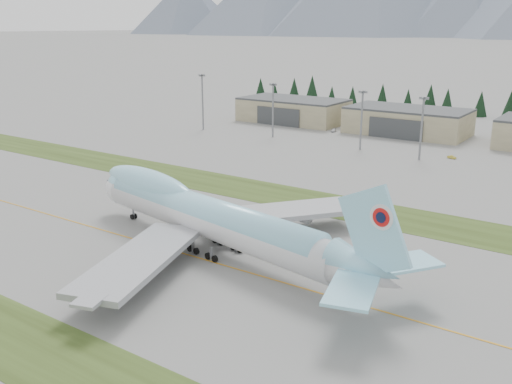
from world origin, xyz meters
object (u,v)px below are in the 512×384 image
Objects in this scene: hangar_center at (407,121)px; service_vehicle_b at (452,159)px; boeing_747_freighter at (208,216)px; service_vehicle_a at (334,132)px; hangar_left at (293,110)px.

hangar_center reaches higher than service_vehicle_b.
boeing_747_freighter is at bearing -85.12° from hangar_center.
service_vehicle_a is at bearing 116.89° from boeing_747_freighter.
service_vehicle_b is (16.51, 110.00, -7.11)m from boeing_747_freighter.
boeing_747_freighter is at bearing -65.12° from hangar_left.
service_vehicle_b is (83.92, -35.36, -5.39)m from hangar_left.
hangar_center is at bearing 0.00° from hangar_left.
hangar_left is 1.00× the size of hangar_center.
hangar_left is at bearing 180.00° from hangar_center.
hangar_center is 45.99m from service_vehicle_b.
service_vehicle_b is at bearing -34.72° from service_vehicle_a.
hangar_center is 30.58m from service_vehicle_a.
boeing_747_freighter is 111.46m from service_vehicle_b.
boeing_747_freighter reaches higher than hangar_left.
service_vehicle_b is at bearing -50.72° from hangar_center.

